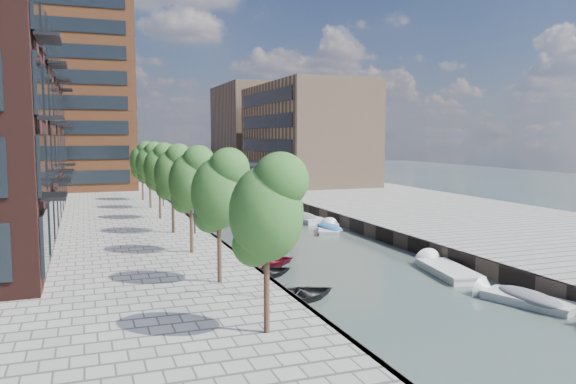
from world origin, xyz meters
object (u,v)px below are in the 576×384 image
tree_4 (159,165)px  motorboat_4 (301,218)px  sloop_3 (182,215)px  motorboat_3 (329,229)px  tree_1 (219,188)px  motorboat_2 (443,270)px  tree_2 (191,177)px  tree_6 (142,159)px  car (261,176)px  bridge (183,177)px  tree_5 (149,161)px  sloop_4 (190,215)px  sloop_2 (259,267)px  tree_0 (266,207)px  sloop_0 (259,277)px  motorboat_1 (520,299)px  tree_3 (172,170)px  sloop_1 (293,300)px

tree_4 → motorboat_4: tree_4 is taller
sloop_3 → motorboat_3: 16.24m
tree_1 → motorboat_2: size_ratio=1.10×
tree_2 → tree_4: size_ratio=1.00×
tree_6 → car: bearing=46.5°
tree_6 → motorboat_3: (12.70, -18.93, -5.12)m
bridge → tree_6: tree_6 is taller
tree_5 → sloop_3: bearing=20.6°
motorboat_2 → motorboat_3: size_ratio=1.11×
sloop_4 → car: bearing=-25.7°
tree_6 → motorboat_4: size_ratio=1.05×
sloop_3 → sloop_4: bearing=-104.0°
car → tree_4: bearing=-117.2°
tree_6 → sloop_3: tree_6 is taller
tree_2 → sloop_2: 6.58m
tree_4 → sloop_2: size_ratio=1.29×
tree_0 → tree_2: same height
motorboat_4 → sloop_2: bearing=-119.0°
tree_0 → motorboat_2: size_ratio=1.10×
tree_0 → sloop_3: 36.69m
bridge → sloop_4: bridge is taller
bridge → sloop_4: size_ratio=2.70×
motorboat_4 → sloop_0: bearing=-117.6°
bridge → motorboat_2: 59.68m
tree_1 → tree_5: (0.00, 28.00, 0.00)m
motorboat_2 → motorboat_3: bearing=91.9°
sloop_4 → motorboat_1: (9.13, -33.60, 0.18)m
car → sloop_3: bearing=-119.6°
sloop_3 → motorboat_2: size_ratio=0.82×
tree_3 → sloop_0: size_ratio=1.44×
tree_5 → sloop_1: tree_5 is taller
tree_3 → motorboat_4: bearing=33.2°
motorboat_1 → sloop_4: bearing=105.2°
car → sloop_1: bearing=-103.8°
bridge → tree_4: (-8.50, -40.00, 3.92)m
tree_1 → sloop_2: bearing=58.8°
tree_1 → motorboat_2: 14.26m
tree_5 → sloop_0: tree_5 is taller
tree_4 → motorboat_1: bearing=-63.2°
tree_5 → tree_6: size_ratio=1.00×
tree_2 → sloop_4: (3.84, 21.94, -5.31)m
tree_3 → sloop_0: bearing=-72.7°
tree_6 → sloop_4: bearing=-57.7°
tree_5 → car: 33.57m
tree_4 → tree_5: size_ratio=1.00×
sloop_0 → motorboat_2: 10.39m
bridge → sloop_4: (-4.66, -32.06, -1.39)m
motorboat_3 → car: 39.77m
tree_1 → tree_6: 35.00m
tree_6 → sloop_4: tree_6 is taller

